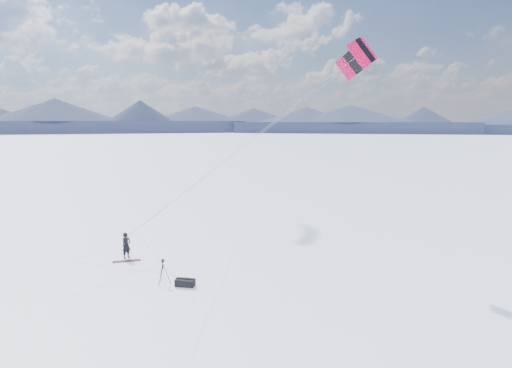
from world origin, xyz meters
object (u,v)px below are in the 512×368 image
at_px(tripod, 163,268).
at_px(gear_bag_a, 185,282).
at_px(snowkiter, 127,258).
at_px(snowboard, 127,261).
at_px(gear_bag_b, 188,281).

xyz_separation_m(tripod, gear_bag_a, (1.18, 0.17, -0.64)).
xyz_separation_m(snowkiter, snowboard, (0.38, -0.46, 0.02)).
height_order(snowkiter, gear_bag_b, snowkiter).
height_order(snowboard, gear_bag_a, gear_bag_a).
bearing_deg(snowboard, tripod, -65.87).
relative_size(snowkiter, gear_bag_a, 1.52).
xyz_separation_m(snowkiter, gear_bag_a, (5.65, -2.34, 0.19)).
bearing_deg(snowkiter, gear_bag_b, -95.26).
relative_size(snowkiter, snowboard, 0.98).
xyz_separation_m(snowboard, tripod, (4.10, -2.05, 0.81)).
bearing_deg(snowkiter, gear_bag_a, -98.22).
height_order(snowkiter, gear_bag_a, snowkiter).
relative_size(snowboard, gear_bag_b, 2.40).
xyz_separation_m(snowkiter, tripod, (4.47, -2.51, 0.83)).
bearing_deg(tripod, snowkiter, 123.29).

